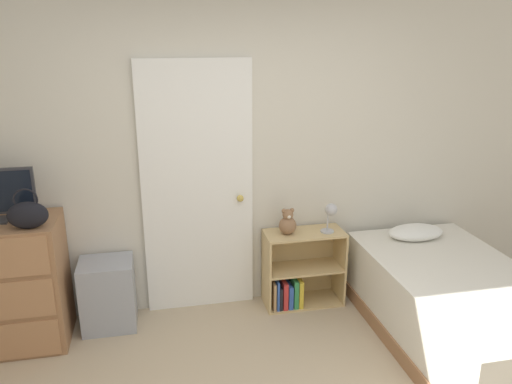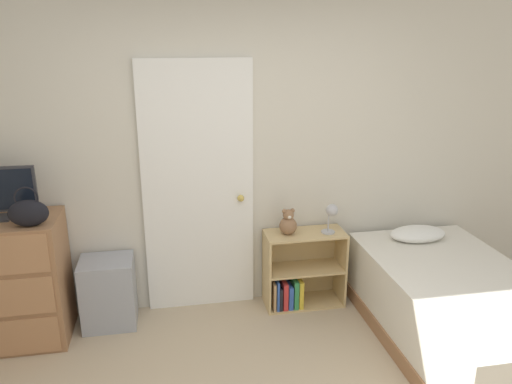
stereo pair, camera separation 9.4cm
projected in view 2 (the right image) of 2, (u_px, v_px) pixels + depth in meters
wall_back at (230, 157)px, 4.02m from camera, size 10.00×0.06×2.55m
door_closed at (198, 190)px, 4.00m from camera, size 0.89×0.09×2.05m
dresser at (4, 282)px, 3.66m from camera, size 0.87×0.52×0.96m
handbag at (28, 213)px, 3.39m from camera, size 0.27×0.12×0.28m
storage_bin at (109, 292)px, 3.93m from camera, size 0.41×0.35×0.55m
bookshelf at (298, 275)px, 4.23m from camera, size 0.67×0.30×0.65m
teddy_bear at (288, 223)px, 4.06m from camera, size 0.14×0.14×0.22m
desk_lamp at (331, 213)px, 4.06m from camera, size 0.13×0.12×0.25m
bed at (459, 311)px, 3.65m from camera, size 1.06×1.92×0.68m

